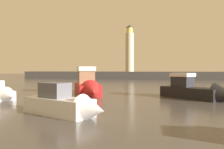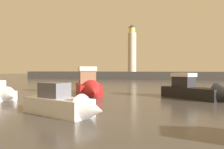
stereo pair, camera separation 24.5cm
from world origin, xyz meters
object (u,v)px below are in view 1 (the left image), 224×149
(motorboat_2, at_px, (200,92))
(motorboat_5, at_px, (1,94))
(motorboat_3, at_px, (88,87))
(lighthouse, at_px, (130,49))
(motorboat_1, at_px, (67,105))

(motorboat_2, distance_m, motorboat_5, 18.60)
(motorboat_3, bearing_deg, motorboat_5, -142.95)
(motorboat_2, height_order, motorboat_3, motorboat_3)
(lighthouse, xyz_separation_m, motorboat_2, (13.55, -42.06, -8.05))
(motorboat_3, relative_size, motorboat_5, 1.35)
(motorboat_3, distance_m, motorboat_5, 8.48)
(motorboat_1, xyz_separation_m, motorboat_3, (-2.46, 10.36, 0.28))
(motorboat_3, bearing_deg, motorboat_1, -76.64)
(motorboat_2, xyz_separation_m, motorboat_3, (-11.29, 0.60, 0.21))
(motorboat_1, bearing_deg, motorboat_2, 47.86)
(motorboat_1, distance_m, motorboat_3, 10.65)
(motorboat_3, height_order, motorboat_5, motorboat_3)
(motorboat_1, relative_size, motorboat_5, 1.06)
(motorboat_1, height_order, motorboat_5, motorboat_1)
(lighthouse, bearing_deg, motorboat_2, -72.14)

